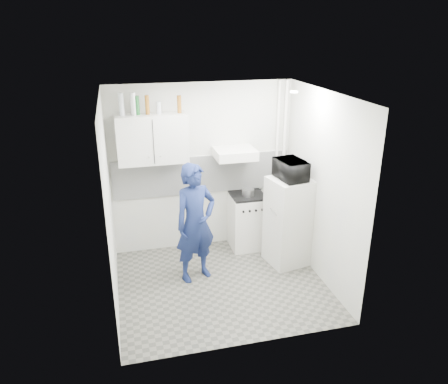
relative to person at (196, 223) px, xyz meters
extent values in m
plane|color=#5D5A50|center=(0.30, -0.28, -0.84)|extent=(2.80, 2.80, 0.00)
plane|color=white|center=(0.30, -0.28, 1.76)|extent=(2.80, 2.80, 0.00)
plane|color=beige|center=(0.30, 0.97, 0.46)|extent=(2.80, 0.00, 2.80)
plane|color=beige|center=(-1.10, -0.28, 0.46)|extent=(0.00, 2.60, 2.60)
plane|color=beige|center=(1.70, -0.28, 0.46)|extent=(0.00, 2.60, 2.60)
imported|color=#15204E|center=(0.00, 0.00, 0.00)|extent=(0.72, 0.59, 1.69)
cube|color=silver|center=(0.96, 0.72, -0.41)|extent=(0.54, 0.54, 0.86)
cube|color=beige|center=(1.40, 0.10, -0.18)|extent=(0.65, 0.65, 1.32)
cube|color=black|center=(0.96, 0.72, 0.04)|extent=(0.52, 0.52, 0.03)
cylinder|color=silver|center=(0.95, 0.69, 0.10)|extent=(0.19, 0.19, 0.10)
imported|color=black|center=(1.40, 0.10, 0.62)|extent=(0.55, 0.41, 0.28)
cylinder|color=#B2B7BC|center=(-0.84, 0.80, 1.51)|extent=(0.07, 0.07, 0.31)
cylinder|color=silver|center=(-0.68, 0.80, 1.51)|extent=(0.08, 0.08, 0.31)
cylinder|color=#144C1E|center=(-0.63, 0.80, 1.49)|extent=(0.06, 0.06, 0.27)
cylinder|color=brown|center=(-0.49, 0.80, 1.49)|extent=(0.06, 0.06, 0.27)
cylinder|color=#B2B7BC|center=(-0.34, 0.80, 1.44)|extent=(0.07, 0.07, 0.17)
cylinder|color=brown|center=(-0.05, 0.80, 1.48)|extent=(0.06, 0.06, 0.25)
cube|color=beige|center=(-0.45, 0.80, 1.01)|extent=(1.00, 0.35, 0.70)
cube|color=silver|center=(0.75, 0.72, 0.73)|extent=(0.60, 0.50, 0.14)
cube|color=white|center=(0.30, 0.96, 0.36)|extent=(2.74, 0.03, 0.60)
cylinder|color=silver|center=(1.60, 0.89, 0.46)|extent=(0.05, 0.05, 2.60)
cylinder|color=silver|center=(1.48, 0.89, 0.46)|extent=(0.04, 0.04, 2.60)
cylinder|color=white|center=(1.30, -0.08, 1.73)|extent=(0.10, 0.10, 0.02)
camera|label=1|loc=(-0.93, -5.32, 2.54)|focal=35.00mm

